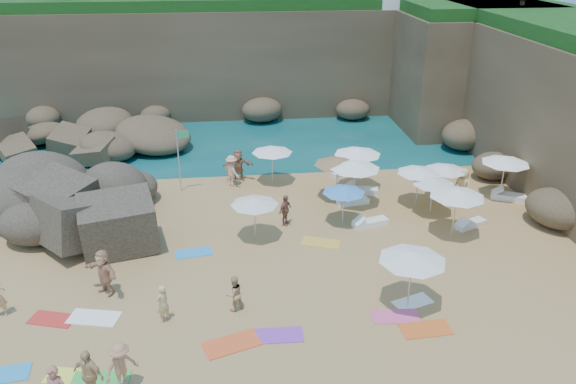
{
  "coord_description": "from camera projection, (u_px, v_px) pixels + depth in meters",
  "views": [
    {
      "loc": [
        -0.68,
        -20.73,
        12.86
      ],
      "look_at": [
        2.0,
        3.0,
        2.0
      ],
      "focal_mm": 35.0,
      "sensor_mm": 36.0,
      "label": 1
    }
  ],
  "objects": [
    {
      "name": "ground",
      "position": [
        250.0,
        265.0,
        24.14
      ],
      "size": [
        120.0,
        120.0,
        0.0
      ],
      "primitive_type": "plane",
      "color": "tan",
      "rests_on": "ground"
    },
    {
      "name": "seawater",
      "position": [
        233.0,
        92.0,
        51.27
      ],
      "size": [
        120.0,
        120.0,
        0.0
      ],
      "primitive_type": "plane",
      "color": "#0C4751",
      "rests_on": "ground"
    },
    {
      "name": "cliff_back",
      "position": [
        257.0,
        58.0,
        45.3
      ],
      "size": [
        44.0,
        8.0,
        8.0
      ],
      "primitive_type": "cube",
      "color": "brown",
      "rests_on": "ground"
    },
    {
      "name": "cliff_corner",
      "position": [
        460.0,
        66.0,
        42.31
      ],
      "size": [
        10.0,
        12.0,
        8.0
      ],
      "primitive_type": "cube",
      "color": "brown",
      "rests_on": "ground"
    },
    {
      "name": "rock_promontory",
      "position": [
        73.0,
        148.0,
        37.49
      ],
      "size": [
        12.0,
        7.0,
        2.0
      ],
      "primitive_type": null,
      "color": "brown",
      "rests_on": "ground"
    },
    {
      "name": "marina_masts",
      "position": [
        40.0,
        63.0,
        48.35
      ],
      "size": [
        3.1,
        0.1,
        6.0
      ],
      "color": "white",
      "rests_on": "ground"
    },
    {
      "name": "rock_outcrop",
      "position": [
        87.0,
        225.0,
        27.52
      ],
      "size": [
        8.13,
        6.46,
        3.02
      ],
      "primitive_type": null,
      "rotation": [
        0.0,
        0.0,
        -0.11
      ],
      "color": "brown",
      "rests_on": "ground"
    },
    {
      "name": "flag_pole",
      "position": [
        180.0,
        152.0,
        30.29
      ],
      "size": [
        0.69,
        0.16,
        3.57
      ],
      "color": "silver",
      "rests_on": "ground"
    },
    {
      "name": "parasol_0",
      "position": [
        272.0,
        150.0,
        31.46
      ],
      "size": [
        2.31,
        2.31,
        2.18
      ],
      "color": "silver",
      "rests_on": "ground"
    },
    {
      "name": "parasol_1",
      "position": [
        358.0,
        151.0,
        30.56
      ],
      "size": [
        2.58,
        2.58,
        2.44
      ],
      "color": "silver",
      "rests_on": "ground"
    },
    {
      "name": "parasol_2",
      "position": [
        434.0,
        181.0,
        27.82
      ],
      "size": [
        2.11,
        2.11,
        2.0
      ],
      "color": "silver",
      "rests_on": "ground"
    },
    {
      "name": "parasol_3",
      "position": [
        506.0,
        160.0,
        29.53
      ],
      "size": [
        2.51,
        2.51,
        2.37
      ],
      "color": "silver",
      "rests_on": "ground"
    },
    {
      "name": "parasol_4",
      "position": [
        457.0,
        193.0,
        25.65
      ],
      "size": [
        2.55,
        2.55,
        2.41
      ],
      "color": "silver",
      "rests_on": "ground"
    },
    {
      "name": "parasol_5",
      "position": [
        355.0,
        165.0,
        28.67
      ],
      "size": [
        2.59,
        2.59,
        2.45
      ],
      "color": "silver",
      "rests_on": "ground"
    },
    {
      "name": "parasol_6",
      "position": [
        338.0,
        161.0,
        29.39
      ],
      "size": [
        2.5,
        2.5,
        2.37
      ],
      "color": "silver",
      "rests_on": "ground"
    },
    {
      "name": "parasol_7",
      "position": [
        446.0,
        167.0,
        29.3
      ],
      "size": [
        2.19,
        2.19,
        2.07
      ],
      "color": "silver",
      "rests_on": "ground"
    },
    {
      "name": "parasol_8",
      "position": [
        419.0,
        170.0,
        28.78
      ],
      "size": [
        2.27,
        2.27,
        2.15
      ],
      "color": "silver",
      "rests_on": "ground"
    },
    {
      "name": "parasol_9",
      "position": [
        254.0,
        201.0,
        25.5
      ],
      "size": [
        2.21,
        2.21,
        2.09
      ],
      "color": "silver",
      "rests_on": "ground"
    },
    {
      "name": "parasol_10",
      "position": [
        344.0,
        190.0,
        26.93
      ],
      "size": [
        2.09,
        2.09,
        1.98
      ],
      "color": "silver",
      "rests_on": "ground"
    },
    {
      "name": "parasol_11",
      "position": [
        413.0,
        256.0,
        20.56
      ],
      "size": [
        2.54,
        2.54,
        2.4
      ],
      "color": "silver",
      "rests_on": "ground"
    },
    {
      "name": "lounger_0",
      "position": [
        353.0,
        202.0,
        29.64
      ],
      "size": [
        1.74,
        0.83,
        0.26
      ],
      "primitive_type": "cube",
      "rotation": [
        0.0,
        0.0,
        0.17
      ],
      "color": "white",
      "rests_on": "ground"
    },
    {
      "name": "lounger_1",
      "position": [
        360.0,
        190.0,
        30.9
      ],
      "size": [
        2.03,
        1.07,
        0.3
      ],
      "primitive_type": "cube",
      "rotation": [
        0.0,
        0.0,
        -0.23
      ],
      "color": "white",
      "rests_on": "ground"
    },
    {
      "name": "lounger_2",
      "position": [
        343.0,
        173.0,
        33.29
      ],
      "size": [
        1.62,
        1.19,
        0.24
      ],
      "primitive_type": "cube",
      "rotation": [
        0.0,
        0.0,
        0.48
      ],
      "color": "white",
      "rests_on": "ground"
    },
    {
      "name": "lounger_3",
      "position": [
        370.0,
        223.0,
        27.43
      ],
      "size": [
        1.86,
        1.04,
        0.28
      ],
      "primitive_type": "cube",
      "rotation": [
        0.0,
        0.0,
        0.27
      ],
      "color": "white",
      "rests_on": "ground"
    },
    {
      "name": "lounger_4",
      "position": [
        511.0,
        197.0,
        30.08
      ],
      "size": [
        2.16,
        1.52,
        0.32
      ],
      "primitive_type": "cube",
      "rotation": [
        0.0,
        0.0,
        -0.45
      ],
      "color": "white",
      "rests_on": "ground"
    },
    {
      "name": "lounger_5",
      "position": [
        471.0,
        224.0,
        27.31
      ],
      "size": [
        1.73,
        1.19,
        0.26
      ],
      "primitive_type": "cube",
      "rotation": [
        0.0,
        0.0,
        0.43
      ],
      "color": "white",
      "rests_on": "ground"
    },
    {
      "name": "towel_0",
      "position": [
        2.0,
        375.0,
        18.06
      ],
      "size": [
        1.78,
        1.04,
        0.03
      ],
      "primitive_type": "cube",
      "rotation": [
        0.0,
        0.0,
        0.12
      ],
      "color": "#268FCE",
      "rests_on": "ground"
    },
    {
      "name": "towel_2",
      "position": [
        232.0,
        344.0,
        19.43
      ],
      "size": [
        2.15,
        1.54,
        0.03
      ],
      "primitive_type": "cube",
      "rotation": [
        0.0,
        0.0,
        0.33
      ],
      "color": "#EA5424",
      "rests_on": "ground"
    },
    {
      "name": "towel_3",
      "position": [
        100.0,
        381.0,
        17.81
      ],
      "size": [
        1.88,
        1.05,
        0.03
      ],
      "primitive_type": "cube",
      "rotation": [
        0.0,
        0.0,
        -0.08
      ],
      "color": "green",
      "rests_on": "ground"
    },
    {
      "name": "towel_4",
      "position": [
        69.0,
        377.0,
        17.99
      ],
      "size": [
        1.63,
        1.08,
        0.03
      ],
      "primitive_type": "cube",
      "rotation": [
        0.0,
        0.0,
        -0.23
      ],
      "color": "#F3F340",
      "rests_on": "ground"
    },
    {
      "name": "towel_5",
      "position": [
        94.0,
        318.0,
        20.77
      ],
      "size": [
        2.01,
        1.32,
        0.03
      ],
      "primitive_type": "cube",
      "rotation": [
        0.0,
        0.0,
        -0.23
      ],
      "color": "white",
      "rests_on": "ground"
    },
    {
      "name": "towel_6",
      "position": [
        279.0,
        335.0,
        19.85
      ],
      "size": [
        1.75,
        0.91,
        0.03
      ],
      "primitive_type": "cube",
      "rotation": [
        0.0,
        0.0,
        -0.03
      ],
      "color": "purple",
      "rests_on": "ground"
    },
    {
      "name": "towel_7",
      "position": [
        52.0,
        319.0,
        20.69
      ],
      "size": [
        1.84,
        1.29,
        0.03
      ],
      "primitive_type": "cube",
      "rotation": [
        0.0,
        0.0,
        -0.29
      ],
      "color": "red",
      "rests_on": "ground"
    },
    {
      "name": "towel_8",
      "position": [
        194.0,
        253.0,
        25.05
      ],
      "size": [
        1.71,
        1.04,
        0.03
      ],
      "primitive_type": "cube",
      "rotation": [
        0.0,
        0.0,
        0.16
      ],
      "color": "#2993DE",
      "rests_on": "ground"
    },
    {
      "name": "towel_9",
      "position": [
        396.0,
        316.0,
        20.85
      ],
      "size": [
        1.81,
        1.02,
        0.03
      ],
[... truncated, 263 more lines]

